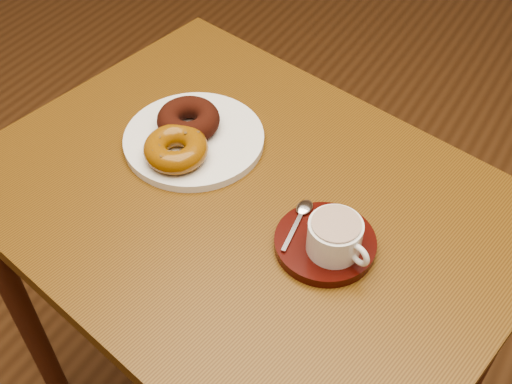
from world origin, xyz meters
The scene contains 7 objects.
cafe_table centered at (-0.22, 0.01, 0.69)m, with size 0.98×0.80×0.82m.
donut_plate centered at (-0.37, 0.07, 0.83)m, with size 0.25×0.25×0.02m, color white.
donut_cinnamon centered at (-0.38, 0.08, 0.86)m, with size 0.11×0.11×0.04m, color #35120A.
donut_caramel centered at (-0.36, 0.01, 0.86)m, with size 0.14×0.14×0.04m.
saucer centered at (-0.06, -0.02, 0.83)m, with size 0.15×0.15×0.02m, color #340A07.
coffee_cup centered at (-0.04, -0.03, 0.87)m, with size 0.10×0.08×0.06m.
teaspoon centered at (-0.12, 0.01, 0.84)m, with size 0.03×0.11×0.01m.
Camera 1 is at (0.17, -0.59, 1.59)m, focal length 45.00 mm.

